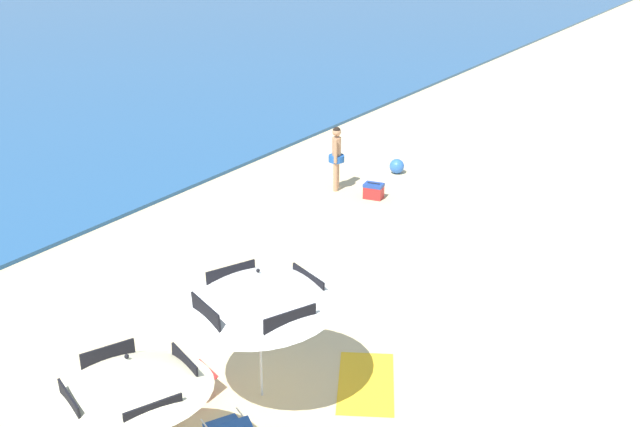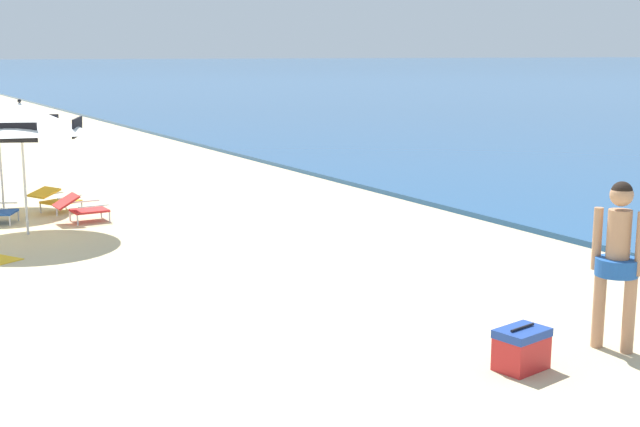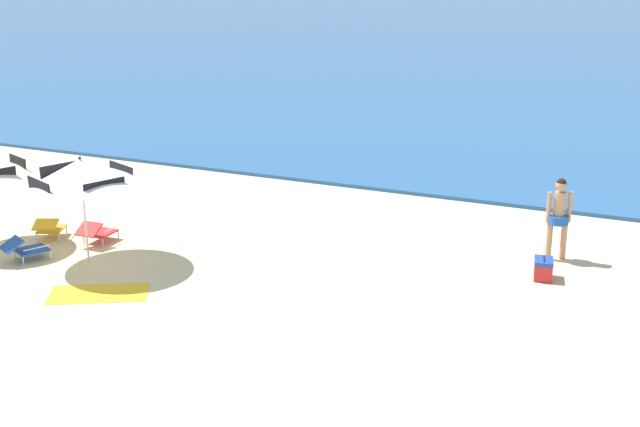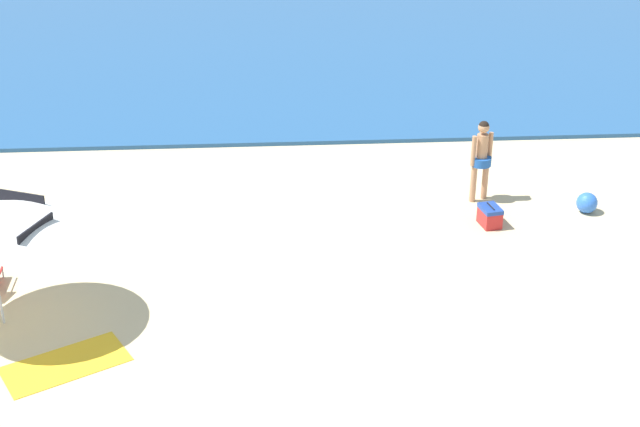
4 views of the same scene
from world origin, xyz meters
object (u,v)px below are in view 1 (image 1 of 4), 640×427
Objects in this scene: person_standing_near_shore at (337,154)px; beach_towel at (366,383)px; lounge_chair_under_umbrella at (187,378)px; beach_ball at (397,166)px; beach_umbrella_striped_main at (259,289)px; beach_umbrella_striped_second at (129,375)px; lounge_chair_beside_umbrella at (146,418)px; cooler_box at (374,191)px.

beach_towel is at bearing -144.48° from person_standing_near_shore.
lounge_chair_under_umbrella is 11.53m from beach_ball.
beach_umbrella_striped_main reaches higher than lounge_chair_under_umbrella.
beach_umbrella_striped_main is at bearing -59.97° from lounge_chair_under_umbrella.
beach_towel is (3.83, -1.25, -1.80)m from beach_umbrella_striped_second.
lounge_chair_beside_umbrella is at bearing 145.12° from beach_towel.
beach_ball is at bearing 25.78° from beach_towel.
lounge_chair_beside_umbrella is 1.81× the size of cooler_box.
person_standing_near_shore reaches higher than lounge_chair_beside_umbrella.
person_standing_near_shore is 0.96× the size of beach_towel.
person_standing_near_shore reaches higher than beach_ball.
beach_umbrella_striped_second is at bearing 179.20° from beach_umbrella_striped_main.
beach_umbrella_striped_main is 1.66× the size of beach_towel.
lounge_chair_under_umbrella reaches higher than cooler_box.
person_standing_near_shore is 2.31m from beach_ball.
beach_umbrella_striped_main is 2.50m from lounge_chair_beside_umbrella.
beach_umbrella_striped_main is 9.25m from cooler_box.
person_standing_near_shore reaches higher than cooler_box.
beach_umbrella_striped_main is at bearing 134.77° from beach_towel.
cooler_box is at bearing 18.77° from beach_umbrella_striped_main.
lounge_chair_under_umbrella is 9.40m from cooler_box.
lounge_chair_beside_umbrella is (-1.12, -0.21, 0.01)m from lounge_chair_under_umbrella.
cooler_box is 8.49m from beach_towel.
lounge_chair_under_umbrella is 0.51× the size of beach_towel.
cooler_box is (8.61, 2.93, -1.69)m from beach_umbrella_striped_main.
beach_umbrella_striped_second is 11.72m from cooler_box.
beach_ball is at bearing 12.04° from cooler_box.
lounge_chair_under_umbrella is 0.91× the size of lounge_chair_beside_umbrella.
beach_umbrella_striped_main is at bearing -154.62° from person_standing_near_shore.
beach_umbrella_striped_second is 2.74m from lounge_chair_under_umbrella.
beach_ball is (10.69, 3.37, -1.68)m from beach_umbrella_striped_main.
beach_towel is at bearing -18.05° from beach_umbrella_striped_second.
beach_umbrella_striped_second reaches higher than beach_towel.
cooler_box reaches higher than beach_towel.
beach_umbrella_striped_second is 1.45× the size of beach_towel.
beach_umbrella_striped_main reaches higher than cooler_box.
beach_ball is at bearing 17.50° from beach_umbrella_striped_main.
lounge_chair_beside_umbrella is at bearing -168.41° from beach_ball.
beach_towel is at bearing -150.81° from cooler_box.
person_standing_near_shore reaches higher than lounge_chair_under_umbrella.
person_standing_near_shore is at bearing 17.55° from lounge_chair_beside_umbrella.
beach_umbrella_striped_second is at bearing -165.95° from beach_ball.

